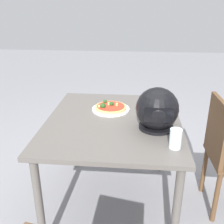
{
  "coord_description": "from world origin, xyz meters",
  "views": [
    {
      "loc": [
        -0.15,
        1.72,
        1.53
      ],
      "look_at": [
        0.02,
        -0.09,
        0.76
      ],
      "focal_mm": 42.58,
      "sensor_mm": 36.0,
      "label": 1
    }
  ],
  "objects_px": {
    "motorcycle_helmet": "(157,110)",
    "drinking_glass": "(176,139)",
    "pizza": "(110,107)",
    "dining_table": "(113,130)"
  },
  "relations": [
    {
      "from": "pizza",
      "to": "dining_table",
      "type": "bearing_deg",
      "value": 102.49
    },
    {
      "from": "drinking_glass",
      "to": "pizza",
      "type": "bearing_deg",
      "value": -51.55
    },
    {
      "from": "motorcycle_helmet",
      "to": "drinking_glass",
      "type": "distance_m",
      "value": 0.27
    },
    {
      "from": "motorcycle_helmet",
      "to": "drinking_glass",
      "type": "bearing_deg",
      "value": 110.64
    },
    {
      "from": "pizza",
      "to": "drinking_glass",
      "type": "relative_size",
      "value": 2.07
    },
    {
      "from": "dining_table",
      "to": "drinking_glass",
      "type": "relative_size",
      "value": 9.33
    },
    {
      "from": "motorcycle_helmet",
      "to": "drinking_glass",
      "type": "relative_size",
      "value": 2.37
    },
    {
      "from": "dining_table",
      "to": "drinking_glass",
      "type": "distance_m",
      "value": 0.55
    },
    {
      "from": "motorcycle_helmet",
      "to": "pizza",
      "type": "bearing_deg",
      "value": -41.09
    },
    {
      "from": "dining_table",
      "to": "motorcycle_helmet",
      "type": "height_order",
      "value": "motorcycle_helmet"
    }
  ]
}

